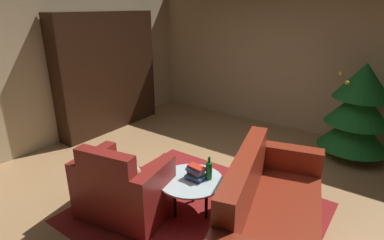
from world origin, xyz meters
The scene contains 11 objects.
ground_plane centered at (0.00, 0.00, 0.00)m, with size 7.02×7.02×0.00m, color #AB8053.
wall_back centered at (0.00, 2.95, 1.28)m, with size 5.95×0.06×2.56m, color tan.
wall_left centered at (-2.94, 0.00, 1.28)m, with size 0.06×5.97×2.56m, color tan.
area_rug centered at (0.17, -0.30, 0.00)m, with size 2.59×2.26×0.01m, color maroon.
bookshelf_unit centered at (-2.70, 1.04, 1.09)m, with size 0.34×2.10×2.16m.
armchair_red centered at (-0.49, -0.82, 0.32)m, with size 1.07×0.84×0.90m.
couch_red centered at (1.02, -0.33, 0.32)m, with size 1.28×2.08×0.94m.
coffee_table centered at (0.09, -0.34, 0.39)m, with size 0.73×0.73×0.43m.
book_stack_on_table centered at (0.13, -0.30, 0.50)m, with size 0.21×0.18×0.16m.
bottle_on_table centered at (0.25, -0.21, 0.54)m, with size 0.07×0.07×0.27m.
decorated_tree centered at (1.32, 2.26, 0.77)m, with size 1.03×1.03×1.49m.
Camera 1 is at (1.85, -2.77, 2.26)m, focal length 28.96 mm.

